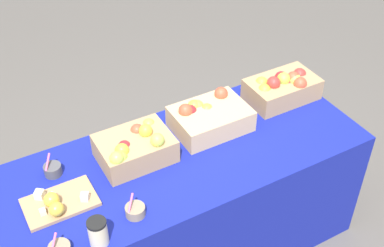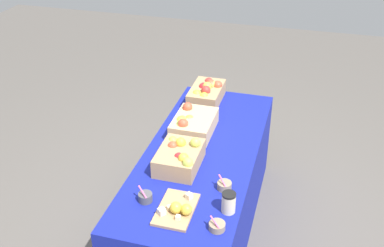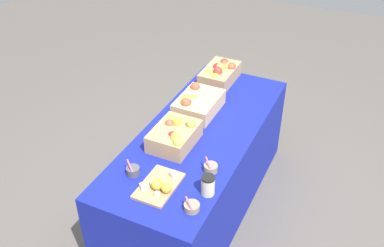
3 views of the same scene
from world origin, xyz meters
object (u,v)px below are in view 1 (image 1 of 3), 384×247
Objects in this scene: sample_bowl_near at (53,170)px; sample_bowl_mid at (135,211)px; coffee_cup at (98,232)px; apple_crate_middle at (208,117)px; apple_crate_right at (135,147)px; cutting_board_front at (58,203)px; apple_crate_left at (282,87)px.

sample_bowl_mid is (0.24, -0.43, -0.00)m from sample_bowl_near.
coffee_cup is (-0.19, -0.07, 0.04)m from sample_bowl_mid.
sample_bowl_near is 1.04× the size of sample_bowl_mid.
coffee_cup reaches higher than sample_bowl_near.
coffee_cup is at bearing -151.03° from apple_crate_middle.
cutting_board_front is (-0.44, -0.12, -0.05)m from apple_crate_right.
coffee_cup reaches higher than sample_bowl_mid.
coffee_cup reaches higher than cutting_board_front.
cutting_board_front is at bearing 107.42° from coffee_cup.
apple_crate_right is at bearing -175.04° from apple_crate_middle.
apple_crate_right is at bearing 48.89° from coffee_cup.
coffee_cup is (0.04, -0.50, 0.04)m from sample_bowl_near.
sample_bowl_near reaches higher than cutting_board_front.
apple_crate_right is at bearing 15.33° from cutting_board_front.
sample_bowl_mid is at bearing -148.04° from apple_crate_middle.
apple_crate_right reaches higher than sample_bowl_near.
apple_crate_middle is 1.09× the size of apple_crate_right.
apple_crate_left is at bearing 3.40° from apple_crate_right.
sample_bowl_mid is 0.76× the size of coffee_cup.
sample_bowl_near is at bearing 166.38° from apple_crate_right.
apple_crate_middle is 0.71m from sample_bowl_mid.
sample_bowl_mid reaches higher than cutting_board_front.
cutting_board_front is 2.49× the size of coffee_cup.
apple_crate_middle is at bearing 10.19° from cutting_board_front.
sample_bowl_near is at bearing 176.12° from apple_crate_middle.
apple_crate_right is 3.65× the size of sample_bowl_mid.
apple_crate_left is 1.11× the size of apple_crate_right.
sample_bowl_mid is (-0.15, -0.33, -0.05)m from apple_crate_right.
coffee_cup is (-0.79, -0.44, -0.00)m from apple_crate_middle.
sample_bowl_mid is at bearing -160.49° from apple_crate_left.
apple_crate_right reaches higher than coffee_cup.
sample_bowl_near is (-0.39, 0.10, -0.05)m from apple_crate_right.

